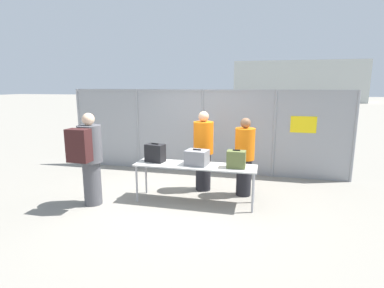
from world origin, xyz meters
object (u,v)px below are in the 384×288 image
(suitcase_olive, at_px, (236,159))
(traveler_hooded, at_px, (89,156))
(suitcase_black, at_px, (155,153))
(suitcase_grey, at_px, (197,158))
(utility_trailer, at_px, (238,143))
(security_worker_far, at_px, (244,156))
(inspection_table, at_px, (195,168))
(security_worker_near, at_px, (203,150))

(suitcase_olive, height_order, traveler_hooded, traveler_hooded)
(suitcase_black, distance_m, suitcase_olive, 1.63)
(suitcase_grey, bearing_deg, utility_trailer, 84.43)
(suitcase_grey, height_order, suitcase_olive, suitcase_olive)
(security_worker_far, distance_m, utility_trailer, 3.78)
(inspection_table, relative_size, security_worker_near, 1.36)
(suitcase_black, relative_size, security_worker_far, 0.25)
(suitcase_grey, height_order, security_worker_far, security_worker_far)
(suitcase_grey, distance_m, security_worker_near, 0.73)
(inspection_table, distance_m, security_worker_far, 1.11)
(utility_trailer, bearing_deg, security_worker_far, -83.15)
(suitcase_olive, relative_size, security_worker_far, 0.21)
(suitcase_black, relative_size, suitcase_olive, 1.18)
(security_worker_near, bearing_deg, suitcase_olive, 125.37)
(inspection_table, xyz_separation_m, security_worker_near, (0.01, 0.75, 0.19))
(suitcase_grey, relative_size, suitcase_olive, 1.32)
(traveler_hooded, height_order, security_worker_near, traveler_hooded)
(security_worker_far, bearing_deg, inspection_table, 26.00)
(suitcase_grey, relative_size, traveler_hooded, 0.26)
(suitcase_olive, bearing_deg, security_worker_far, 80.07)
(inspection_table, relative_size, security_worker_far, 1.45)
(inspection_table, height_order, traveler_hooded, traveler_hooded)
(security_worker_near, distance_m, security_worker_far, 0.90)
(security_worker_far, bearing_deg, suitcase_grey, 26.46)
(suitcase_black, xyz_separation_m, utility_trailer, (1.29, 4.29, -0.56))
(security_worker_far, xyz_separation_m, utility_trailer, (-0.45, 3.72, -0.46))
(inspection_table, bearing_deg, utility_trailer, 84.00)
(inspection_table, relative_size, suitcase_olive, 6.82)
(security_worker_near, distance_m, utility_trailer, 3.66)
(suitcase_olive, distance_m, traveler_hooded, 2.77)
(utility_trailer, bearing_deg, suitcase_olive, -85.59)
(security_worker_near, bearing_deg, traveler_hooded, 25.22)
(suitcase_grey, bearing_deg, security_worker_far, 34.90)
(suitcase_grey, distance_m, security_worker_far, 1.06)
(security_worker_near, height_order, security_worker_far, security_worker_near)
(suitcase_black, bearing_deg, security_worker_near, 39.35)
(suitcase_grey, distance_m, suitcase_olive, 0.76)
(inspection_table, distance_m, suitcase_grey, 0.21)
(traveler_hooded, xyz_separation_m, security_worker_far, (2.81, 1.24, -0.13))
(security_worker_near, bearing_deg, inspection_table, 78.75)
(suitcase_black, xyz_separation_m, security_worker_far, (1.74, 0.57, -0.10))
(suitcase_olive, height_order, security_worker_far, security_worker_far)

